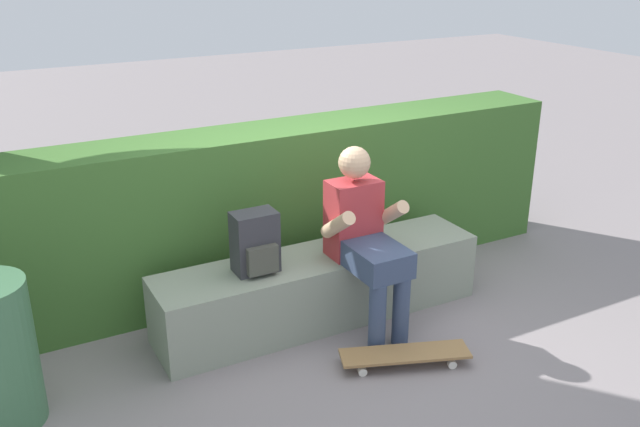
# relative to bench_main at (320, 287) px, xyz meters

# --- Properties ---
(ground_plane) EXTENTS (24.00, 24.00, 0.00)m
(ground_plane) POSITION_rel_bench_main_xyz_m (0.00, -0.35, -0.24)
(ground_plane) COLOR gray
(bench_main) EXTENTS (2.29, 0.50, 0.47)m
(bench_main) POSITION_rel_bench_main_xyz_m (0.00, 0.00, 0.00)
(bench_main) COLOR gray
(bench_main) RESTS_ON ground
(person_skater) EXTENTS (0.49, 0.62, 1.22)m
(person_skater) POSITION_rel_bench_main_xyz_m (0.21, -0.22, 0.43)
(person_skater) COLOR #B73338
(person_skater) RESTS_ON ground
(skateboard_near_person) EXTENTS (0.82, 0.47, 0.09)m
(skateboard_near_person) POSITION_rel_bench_main_xyz_m (0.18, -0.76, -0.16)
(skateboard_near_person) COLOR olive
(skateboard_near_person) RESTS_ON ground
(backpack_on_bench) EXTENTS (0.28, 0.23, 0.40)m
(backpack_on_bench) POSITION_rel_bench_main_xyz_m (-0.47, -0.01, 0.43)
(backpack_on_bench) COLOR #333338
(backpack_on_bench) RESTS_ON bench_main
(hedge_row) EXTENTS (5.35, 0.53, 1.20)m
(hedge_row) POSITION_rel_bench_main_xyz_m (-0.33, 0.70, 0.36)
(hedge_row) COLOR #3B672A
(hedge_row) RESTS_ON ground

